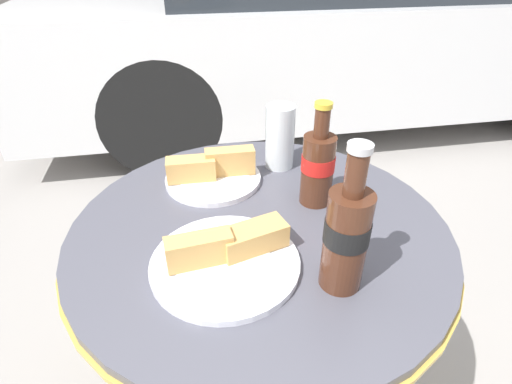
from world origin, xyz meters
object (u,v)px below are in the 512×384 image
cola_bottle_left (318,165)px  cola_bottle_right (346,235)px  lunch_plate_near (227,256)px  lunch_plate_far (212,173)px  drinking_glass (280,140)px  parked_car (340,22)px  bistro_table (259,276)px

cola_bottle_left → cola_bottle_right: cola_bottle_right is taller
lunch_plate_near → lunch_plate_far: 0.27m
cola_bottle_right → drinking_glass: size_ratio=1.64×
cola_bottle_right → parked_car: size_ratio=0.06×
cola_bottle_left → lunch_plate_near: 0.26m
cola_bottle_left → lunch_plate_far: cola_bottle_left is taller
lunch_plate_near → parked_car: size_ratio=0.06×
cola_bottle_right → bistro_table: bearing=119.3°
cola_bottle_left → drinking_glass: 0.16m
lunch_plate_near → drinking_glass: bearing=62.3°
bistro_table → cola_bottle_right: (0.10, -0.17, 0.23)m
drinking_glass → lunch_plate_near: 0.36m
cola_bottle_left → drinking_glass: bearing=103.4°
cola_bottle_right → parked_car: 2.58m
cola_bottle_left → parked_car: (0.88, 2.18, -0.15)m
lunch_plate_far → lunch_plate_near: bearing=-90.4°
cola_bottle_right → drinking_glass: cola_bottle_right is taller
cola_bottle_left → cola_bottle_right: bearing=-97.9°
cola_bottle_right → lunch_plate_near: cola_bottle_right is taller
lunch_plate_far → parked_car: bearing=62.3°
drinking_glass → cola_bottle_left: bearing=-76.6°
lunch_plate_far → drinking_glass: bearing=14.5°
drinking_glass → lunch_plate_near: bearing=-117.7°
cola_bottle_right → lunch_plate_far: (-0.17, 0.35, -0.07)m
bistro_table → drinking_glass: 0.31m
lunch_plate_far → cola_bottle_left: bearing=-30.4°
drinking_glass → parked_car: size_ratio=0.04×
lunch_plate_near → lunch_plate_far: (0.00, 0.27, 0.00)m
drinking_glass → lunch_plate_near: drinking_glass is taller
cola_bottle_left → lunch_plate_near: (-0.20, -0.15, -0.07)m
cola_bottle_right → drinking_glass: 0.39m
bistro_table → drinking_glass: bearing=67.5°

